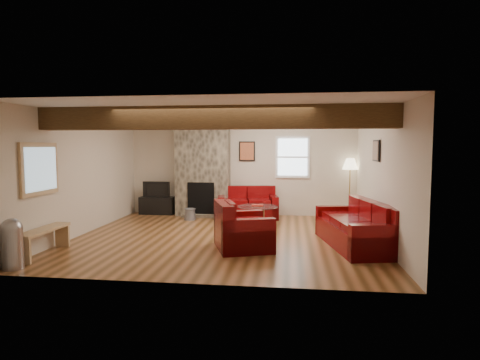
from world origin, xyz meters
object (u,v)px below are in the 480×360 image
Objects in this scene: television at (157,189)px; floor_lamp at (350,167)px; loveseat at (247,203)px; armchair_red at (243,225)px; coffee_table at (257,216)px; tv_cabinet at (157,205)px; sofa_three at (355,224)px.

television is 5.11m from floor_lamp.
armchair_red is at bearing -94.85° from loveseat.
coffee_table is 0.61× the size of floor_lamp.
television is (0.00, 0.00, 0.44)m from tv_cabinet.
television is 0.48× the size of floor_lamp.
coffee_table is at bearing -142.92° from sofa_three.
loveseat is 2.04× the size of television.
television is at bearing -179.77° from floor_lamp.
loveseat is at bearing -6.88° from television.
armchair_red is 1.13× the size of coffee_table.
coffee_table is at bearing -21.14° from armchair_red.
armchair_red is at bearing -50.77° from tv_cabinet.
floor_lamp reaches higher than loveseat.
tv_cabinet is at bearing 0.00° from television.
sofa_three is at bearing -97.21° from armchair_red.
coffee_table is at bearing -80.02° from loveseat.
sofa_three reaches higher than loveseat.
sofa_three reaches higher than coffee_table.
sofa_three is 1.40× the size of floor_lamp.
loveseat reaches higher than coffee_table.
loveseat is 0.99× the size of floor_lamp.
television is at bearing 0.00° from tv_cabinet.
floor_lamp is (2.25, 1.26, 1.08)m from coffee_table.
sofa_three is 5.59m from tv_cabinet.
armchair_red is at bearing -124.61° from floor_lamp.
coffee_table is at bearing -150.80° from floor_lamp.
television reaches higher than armchair_red.
tv_cabinet is 5.18m from floor_lamp.
floor_lamp is at bearing 0.23° from tv_cabinet.
tv_cabinet is (-4.75, 2.94, -0.18)m from sofa_three.
floor_lamp is (2.58, 0.32, 0.90)m from loveseat.
television reaches higher than coffee_table.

